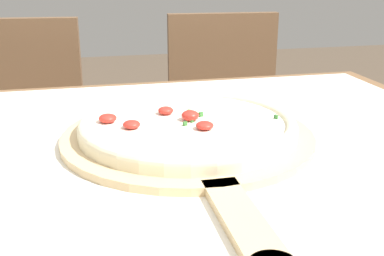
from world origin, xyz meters
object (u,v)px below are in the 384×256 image
at_px(pizza_peel, 190,140).
at_px(chair_right, 227,126).
at_px(pizza, 188,125).
at_px(chair_left, 23,141).

distance_m(pizza_peel, chair_right, 0.91).
bearing_deg(pizza, chair_right, 68.49).
height_order(chair_left, chair_right, same).
xyz_separation_m(chair_left, chair_right, (0.68, 0.00, 0.00)).
xyz_separation_m(pizza_peel, pizza, (-0.00, 0.02, 0.02)).
xyz_separation_m(pizza_peel, chair_right, (0.31, 0.81, -0.27)).
bearing_deg(pizza, chair_left, 114.55).
height_order(pizza_peel, pizza, pizza).
xyz_separation_m(pizza, chair_left, (-0.36, 0.79, -0.29)).
height_order(pizza, chair_right, chair_right).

